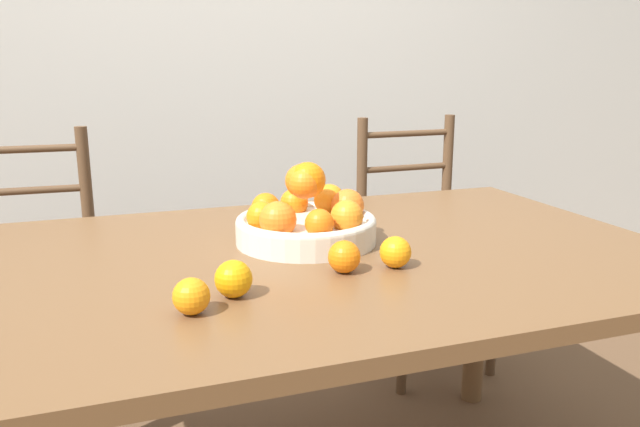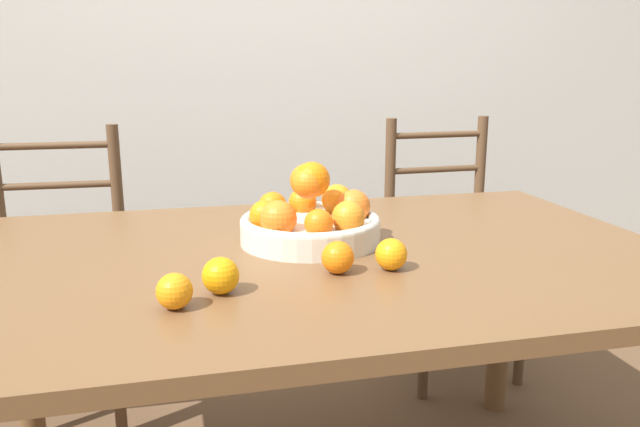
{
  "view_description": "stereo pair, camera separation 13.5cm",
  "coord_description": "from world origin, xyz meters",
  "px_view_note": "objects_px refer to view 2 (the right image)",
  "views": [
    {
      "loc": [
        -0.43,
        -1.26,
        1.15
      ],
      "look_at": [
        0.01,
        -0.02,
        0.83
      ],
      "focal_mm": 35.0,
      "sensor_mm": 36.0,
      "label": 1
    },
    {
      "loc": [
        -0.3,
        -1.3,
        1.15
      ],
      "look_at": [
        0.01,
        -0.02,
        0.83
      ],
      "focal_mm": 35.0,
      "sensor_mm": 36.0,
      "label": 2
    }
  ],
  "objects_px": {
    "orange_loose_1": "(221,276)",
    "chair_right": "(449,248)",
    "chair_left": "(58,276)",
    "orange_loose_0": "(174,291)",
    "orange_loose_2": "(338,257)",
    "fruit_bowl": "(311,218)",
    "orange_loose_3": "(391,254)"
  },
  "relations": [
    {
      "from": "orange_loose_1",
      "to": "chair_right",
      "type": "height_order",
      "value": "chair_right"
    },
    {
      "from": "chair_left",
      "to": "chair_right",
      "type": "height_order",
      "value": "same"
    },
    {
      "from": "orange_loose_0",
      "to": "orange_loose_1",
      "type": "height_order",
      "value": "orange_loose_1"
    },
    {
      "from": "orange_loose_2",
      "to": "chair_left",
      "type": "distance_m",
      "value": 1.19
    },
    {
      "from": "orange_loose_2",
      "to": "fruit_bowl",
      "type": "bearing_deg",
      "value": 90.86
    },
    {
      "from": "chair_left",
      "to": "orange_loose_1",
      "type": "bearing_deg",
      "value": -63.56
    },
    {
      "from": "orange_loose_1",
      "to": "chair_left",
      "type": "distance_m",
      "value": 1.13
    },
    {
      "from": "fruit_bowl",
      "to": "orange_loose_3",
      "type": "distance_m",
      "value": 0.26
    },
    {
      "from": "orange_loose_1",
      "to": "chair_right",
      "type": "bearing_deg",
      "value": 46.88
    },
    {
      "from": "orange_loose_2",
      "to": "chair_left",
      "type": "xyz_separation_m",
      "value": [
        -0.69,
        0.93,
        -0.3
      ]
    },
    {
      "from": "orange_loose_0",
      "to": "orange_loose_2",
      "type": "xyz_separation_m",
      "value": [
        0.32,
        0.11,
        0.0
      ]
    },
    {
      "from": "orange_loose_0",
      "to": "chair_right",
      "type": "xyz_separation_m",
      "value": [
        1.0,
        1.04,
        -0.3
      ]
    },
    {
      "from": "orange_loose_1",
      "to": "orange_loose_2",
      "type": "xyz_separation_m",
      "value": [
        0.24,
        0.06,
        -0.0
      ]
    },
    {
      "from": "orange_loose_1",
      "to": "fruit_bowl",
      "type": "bearing_deg",
      "value": 51.34
    },
    {
      "from": "orange_loose_0",
      "to": "orange_loose_2",
      "type": "height_order",
      "value": "orange_loose_2"
    },
    {
      "from": "orange_loose_1",
      "to": "chair_right",
      "type": "relative_size",
      "value": 0.07
    },
    {
      "from": "orange_loose_2",
      "to": "chair_left",
      "type": "height_order",
      "value": "chair_left"
    },
    {
      "from": "fruit_bowl",
      "to": "orange_loose_1",
      "type": "xyz_separation_m",
      "value": [
        -0.23,
        -0.29,
        -0.02
      ]
    },
    {
      "from": "chair_right",
      "to": "orange_loose_0",
      "type": "bearing_deg",
      "value": -135.64
    },
    {
      "from": "fruit_bowl",
      "to": "orange_loose_1",
      "type": "relative_size",
      "value": 4.78
    },
    {
      "from": "fruit_bowl",
      "to": "chair_right",
      "type": "relative_size",
      "value": 0.35
    },
    {
      "from": "orange_loose_3",
      "to": "orange_loose_0",
      "type": "bearing_deg",
      "value": -165.75
    },
    {
      "from": "fruit_bowl",
      "to": "orange_loose_3",
      "type": "height_order",
      "value": "fruit_bowl"
    },
    {
      "from": "orange_loose_1",
      "to": "orange_loose_0",
      "type": "bearing_deg",
      "value": -146.63
    },
    {
      "from": "orange_loose_0",
      "to": "orange_loose_2",
      "type": "distance_m",
      "value": 0.34
    },
    {
      "from": "fruit_bowl",
      "to": "orange_loose_1",
      "type": "height_order",
      "value": "fruit_bowl"
    },
    {
      "from": "orange_loose_2",
      "to": "chair_right",
      "type": "bearing_deg",
      "value": 53.47
    },
    {
      "from": "orange_loose_2",
      "to": "orange_loose_3",
      "type": "relative_size",
      "value": 1.01
    },
    {
      "from": "fruit_bowl",
      "to": "chair_right",
      "type": "distance_m",
      "value": 1.03
    },
    {
      "from": "orange_loose_0",
      "to": "chair_left",
      "type": "bearing_deg",
      "value": 109.84
    },
    {
      "from": "orange_loose_0",
      "to": "orange_loose_1",
      "type": "distance_m",
      "value": 0.1
    },
    {
      "from": "orange_loose_0",
      "to": "orange_loose_3",
      "type": "relative_size",
      "value": 0.97
    }
  ]
}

